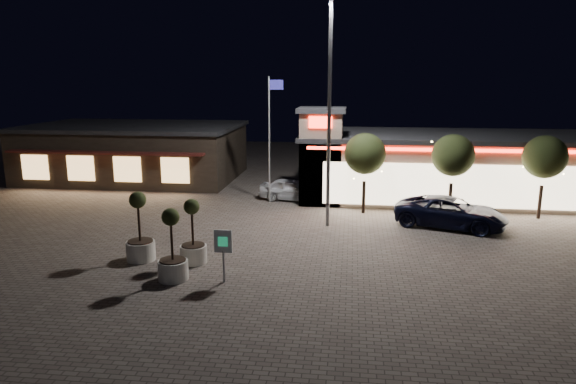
# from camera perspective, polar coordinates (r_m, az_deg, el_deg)

# --- Properties ---
(ground) EXTENTS (90.00, 90.00, 0.00)m
(ground) POSITION_cam_1_polar(r_m,az_deg,el_deg) (20.91, -2.27, -9.67)
(ground) COLOR #695E55
(ground) RESTS_ON ground
(retail_building) EXTENTS (20.40, 8.40, 6.10)m
(retail_building) POSITION_cam_1_polar(r_m,az_deg,el_deg) (35.93, 17.14, 2.87)
(retail_building) COLOR tan
(retail_building) RESTS_ON ground
(restaurant_building) EXTENTS (16.40, 11.00, 4.30)m
(restaurant_building) POSITION_cam_1_polar(r_m,az_deg,el_deg) (43.07, -16.55, 4.36)
(restaurant_building) COLOR #382D23
(restaurant_building) RESTS_ON ground
(floodlight_pole) EXTENTS (0.60, 0.40, 12.38)m
(floodlight_pole) POSITION_cam_1_polar(r_m,az_deg,el_deg) (27.14, 4.64, 10.64)
(floodlight_pole) COLOR gray
(floodlight_pole) RESTS_ON ground
(flagpole) EXTENTS (0.95, 0.10, 8.00)m
(flagpole) POSITION_cam_1_polar(r_m,az_deg,el_deg) (32.65, -1.94, 6.99)
(flagpole) COLOR white
(flagpole) RESTS_ON ground
(string_tree_a) EXTENTS (2.42, 2.42, 4.79)m
(string_tree_a) POSITION_cam_1_polar(r_m,az_deg,el_deg) (30.42, 8.56, 4.20)
(string_tree_a) COLOR #332319
(string_tree_a) RESTS_ON ground
(string_tree_b) EXTENTS (2.42, 2.42, 4.79)m
(string_tree_b) POSITION_cam_1_polar(r_m,az_deg,el_deg) (30.95, 17.87, 3.88)
(string_tree_b) COLOR #332319
(string_tree_b) RESTS_ON ground
(string_tree_c) EXTENTS (2.42, 2.42, 4.79)m
(string_tree_c) POSITION_cam_1_polar(r_m,az_deg,el_deg) (32.26, 26.64, 3.48)
(string_tree_c) COLOR #332319
(string_tree_c) RESTS_ON ground
(pickup_truck) EXTENTS (6.40, 4.44, 1.62)m
(pickup_truck) POSITION_cam_1_polar(r_m,az_deg,el_deg) (29.12, 17.61, -2.15)
(pickup_truck) COLOR black
(pickup_truck) RESTS_ON ground
(white_sedan) EXTENTS (4.48, 2.41, 1.45)m
(white_sedan) POSITION_cam_1_polar(r_m,az_deg,el_deg) (33.81, 0.42, 0.29)
(white_sedan) COLOR white
(white_sedan) RESTS_ON ground
(planter_left) EXTENTS (1.26, 1.26, 3.11)m
(planter_left) POSITION_cam_1_polar(r_m,az_deg,el_deg) (23.63, -16.11, -5.05)
(planter_left) COLOR silver
(planter_left) RESTS_ON ground
(planter_mid) EXTENTS (1.20, 1.20, 2.95)m
(planter_mid) POSITION_cam_1_polar(r_m,az_deg,el_deg) (21.06, -12.70, -7.16)
(planter_mid) COLOR silver
(planter_mid) RESTS_ON ground
(planter_right) EXTENTS (1.17, 1.17, 2.87)m
(planter_right) POSITION_cam_1_polar(r_m,az_deg,el_deg) (22.77, -10.50, -5.62)
(planter_right) COLOR silver
(planter_right) RESTS_ON ground
(valet_sign) EXTENTS (0.71, 0.10, 2.15)m
(valet_sign) POSITION_cam_1_polar(r_m,az_deg,el_deg) (20.28, -7.22, -5.95)
(valet_sign) COLOR gray
(valet_sign) RESTS_ON ground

